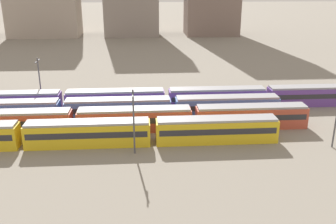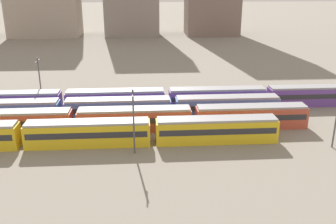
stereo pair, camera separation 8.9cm
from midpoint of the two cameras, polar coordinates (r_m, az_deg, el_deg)
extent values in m
plane|color=gray|center=(67.78, -22.04, -2.14)|extent=(600.00, 600.00, 0.00)
cube|color=yellow|center=(57.07, -11.82, -3.26)|extent=(18.00, 3.00, 3.40)
cube|color=#2D2D33|center=(56.91, -11.85, -2.88)|extent=(17.20, 3.06, 0.90)
cube|color=#939399|center=(56.38, -11.95, -1.51)|extent=(17.60, 2.70, 0.35)
cube|color=yellow|center=(57.55, 7.18, -2.78)|extent=(18.00, 3.00, 3.40)
cube|color=#2D2D33|center=(57.40, 7.19, -2.40)|extent=(17.20, 3.06, 0.90)
cube|color=#939399|center=(56.86, 7.26, -1.03)|extent=(17.60, 2.70, 0.35)
cube|color=#BC4C38|center=(64.57, -22.04, -1.58)|extent=(18.00, 3.00, 3.40)
cube|color=#2D2D33|center=(64.44, -22.09, -1.25)|extent=(17.20, 3.06, 0.90)
cube|color=#939399|center=(63.96, -22.25, -0.02)|extent=(17.60, 2.70, 0.35)
cube|color=#BC4C38|center=(61.35, -5.02, -1.24)|extent=(18.00, 3.00, 3.40)
cube|color=#2D2D33|center=(61.20, -5.03, -0.89)|extent=(17.20, 3.06, 0.90)
cube|color=#939399|center=(60.70, -5.07, 0.41)|extent=(17.60, 2.70, 0.35)
cube|color=#BC4C38|center=(63.81, 12.20, -0.79)|extent=(18.00, 3.00, 3.40)
cube|color=#2D2D33|center=(63.67, 12.23, -0.44)|extent=(17.20, 3.06, 0.90)
cube|color=#939399|center=(63.19, 12.32, 0.81)|extent=(17.60, 2.70, 0.35)
cube|color=#4C70BC|center=(70.11, -23.04, -0.08)|extent=(18.00, 3.00, 3.40)
cube|color=#2D2D33|center=(69.99, -23.08, 0.23)|extent=(17.20, 3.06, 0.90)
cube|color=#939399|center=(69.55, -23.24, 1.37)|extent=(17.60, 2.70, 0.35)
cube|color=#4C70BC|center=(66.35, -7.43, 0.31)|extent=(18.00, 3.00, 3.40)
cube|color=#2D2D33|center=(66.21, -7.45, 0.64)|extent=(17.20, 3.06, 0.90)
cube|color=#939399|center=(65.75, -7.51, 1.85)|extent=(17.60, 2.70, 0.35)
cube|color=#4C70BC|center=(67.84, 8.71, 0.68)|extent=(18.00, 3.00, 3.40)
cube|color=#2D2D33|center=(67.71, 8.72, 1.01)|extent=(17.20, 3.06, 0.90)
cube|color=#939399|center=(67.26, 8.79, 2.19)|extent=(17.60, 2.70, 0.35)
cube|color=#6B429E|center=(75.03, -22.40, 1.25)|extent=(18.00, 3.00, 3.40)
cube|color=#2D2D33|center=(74.91, -22.44, 1.55)|extent=(17.20, 3.06, 0.90)
cube|color=#939399|center=(74.50, -22.58, 2.62)|extent=(17.60, 2.70, 0.35)
cube|color=#6B429E|center=(71.31, -7.84, 1.68)|extent=(18.00, 3.00, 3.40)
cube|color=#2D2D33|center=(71.19, -7.86, 1.99)|extent=(17.20, 3.06, 0.90)
cube|color=#939399|center=(70.76, -7.91, 3.12)|extent=(17.60, 2.70, 0.35)
cube|color=#6B429E|center=(72.50, 7.23, 2.01)|extent=(18.00, 3.00, 3.40)
cube|color=#2D2D33|center=(72.38, 7.25, 2.32)|extent=(17.20, 3.06, 0.90)
cube|color=#939399|center=(71.96, 7.30, 3.44)|extent=(17.60, 2.70, 0.35)
cube|color=#6B429E|center=(78.37, 20.93, 2.20)|extent=(18.00, 3.00, 3.40)
cube|color=#2D2D33|center=(78.26, 20.97, 2.48)|extent=(17.20, 3.06, 0.90)
cube|color=#939399|center=(77.87, 21.10, 3.51)|extent=(17.60, 2.70, 0.35)
cylinder|color=#4C4C51|center=(75.88, -18.53, 4.23)|extent=(0.24, 0.24, 9.22)
cube|color=#47474C|center=(74.98, -18.87, 7.18)|extent=(0.16, 3.20, 0.16)
cylinder|color=#4C4C51|center=(52.41, -5.16, -1.52)|extent=(0.24, 0.24, 9.31)
cube|color=#47474C|center=(51.08, -5.29, 2.72)|extent=(0.16, 3.20, 0.16)
camera|label=1|loc=(0.04, -90.04, -0.01)|focal=41.01mm
camera|label=2|loc=(0.04, 89.96, 0.01)|focal=41.01mm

